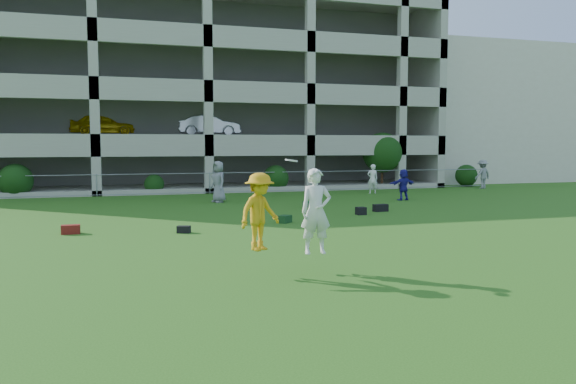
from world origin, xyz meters
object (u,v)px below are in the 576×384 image
object	(u,v)px
bystander_d	(403,185)
bystander_f	(483,174)
stucco_building	(470,117)
bystander_e	(372,179)
frisbee_contest	(280,211)
bystander_c	(218,182)
crate_d	(361,211)
parking_garage	(189,98)

from	to	relation	value
bystander_d	bystander_f	size ratio (longest dim) A/B	0.86
stucco_building	bystander_d	world-z (taller)	stucco_building
stucco_building	bystander_e	distance (m)	18.77
stucco_building	frisbee_contest	bearing A→B (deg)	-130.36
stucco_building	bystander_e	world-z (taller)	stucco_building
bystander_c	frisbee_contest	size ratio (longest dim) A/B	0.89
bystander_e	stucco_building	bearing A→B (deg)	-129.57
bystander_e	crate_d	size ratio (longest dim) A/B	4.70
bystander_e	crate_d	xyz separation A→B (m)	(-4.56, -8.63, -0.67)
bystander_c	bystander_e	world-z (taller)	bystander_c
bystander_d	bystander_c	bearing A→B (deg)	-18.68
stucco_building	frisbee_contest	world-z (taller)	stucco_building
bystander_c	frisbee_contest	world-z (taller)	frisbee_contest
stucco_building	crate_d	size ratio (longest dim) A/B	45.71
bystander_e	frisbee_contest	bearing A→B (deg)	70.66
bystander_f	bystander_c	bearing A→B (deg)	-1.56
bystander_e	bystander_d	bearing A→B (deg)	98.79
bystander_d	crate_d	bearing A→B (deg)	38.63
bystander_c	bystander_f	distance (m)	17.60
bystander_f	bystander_e	bearing A→B (deg)	-4.40
frisbee_contest	parking_garage	distance (m)	29.08
bystander_d	parking_garage	distance (m)	18.19
bystander_c	bystander_f	bearing A→B (deg)	81.50
bystander_d	bystander_e	bearing A→B (deg)	-101.06
bystander_f	parking_garage	world-z (taller)	parking_garage
stucco_building	bystander_c	bearing A→B (deg)	-149.36
crate_d	frisbee_contest	xyz separation A→B (m)	(-5.83, -8.82, 1.19)
bystander_c	frisbee_contest	bearing A→B (deg)	-25.08
bystander_d	frisbee_contest	distance (m)	16.95
stucco_building	bystander_c	world-z (taller)	stucco_building
bystander_f	parking_garage	bearing A→B (deg)	-43.74
bystander_d	bystander_e	world-z (taller)	bystander_e
parking_garage	frisbee_contest	bearing A→B (deg)	-93.20
stucco_building	bystander_e	bearing A→B (deg)	-141.00
bystander_c	parking_garage	world-z (taller)	parking_garage
stucco_building	bystander_f	distance (m)	12.61
stucco_building	bystander_d	distance (m)	21.54
crate_d	parking_garage	distance (m)	21.12
bystander_d	parking_garage	world-z (taller)	parking_garage
crate_d	frisbee_contest	distance (m)	10.64
parking_garage	bystander_f	bearing A→B (deg)	-30.45
bystander_c	bystander_d	distance (m)	9.07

